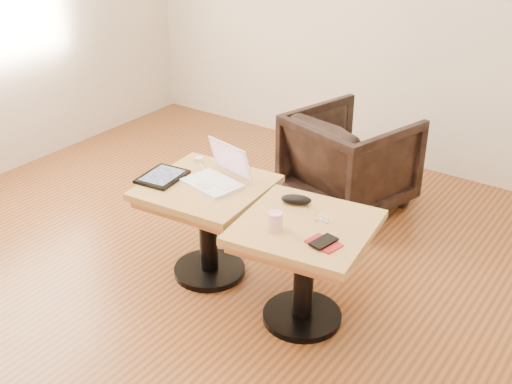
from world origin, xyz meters
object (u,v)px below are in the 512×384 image
Objects in this scene: side_table_left at (207,208)px; side_table_right at (305,249)px; armchair at (350,160)px; laptop at (218,175)px; striped_cup at (275,221)px.

side_table_left and side_table_right have the same top height.
armchair reaches higher than side_table_left.
armchair is at bearing 91.57° from laptop.
armchair is (-0.31, 1.34, -0.27)m from striped_cup.
laptop reaches higher than side_table_right.
striped_cup is at bearing -132.21° from side_table_right.
striped_cup reaches higher than side_table_left.
striped_cup is at bearing -12.33° from laptop.
armchair is at bearing 102.89° from striped_cup.
striped_cup is 0.13× the size of armchair.
side_table_left is 0.19m from laptop.
striped_cup is (-0.09, -0.13, 0.18)m from side_table_right.
laptop reaches higher than armchair.
laptop is 1.16m from armchair.
side_table_right is 0.24m from striped_cup.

